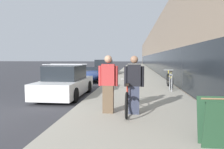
{
  "coord_description": "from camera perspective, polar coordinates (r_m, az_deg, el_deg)",
  "views": [
    {
      "loc": [
        5.23,
        -4.61,
        1.76
      ],
      "look_at": [
        3.18,
        13.27,
        0.3
      ],
      "focal_mm": 32.0,
      "sensor_mm": 36.0,
      "label": 1
    }
  ],
  "objects": [
    {
      "name": "sidewalk_slab",
      "position": [
        25.67,
        6.95,
        0.84
      ],
      "size": [
        4.34,
        70.0,
        0.15
      ],
      "color": "#A39E8E",
      "rests_on": "ground"
    },
    {
      "name": "storefront_facade",
      "position": [
        34.44,
        19.06,
        6.44
      ],
      "size": [
        10.01,
        70.0,
        5.99
      ],
      "color": "gray",
      "rests_on": "ground"
    },
    {
      "name": "tandem_bicycle",
      "position": [
        6.2,
        4.5,
        -6.77
      ],
      "size": [
        0.52,
        2.46,
        0.92
      ],
      "color": "black",
      "rests_on": "sidewalk_slab"
    },
    {
      "name": "person_rider",
      "position": [
        5.83,
        6.3,
        -2.93
      ],
      "size": [
        0.57,
        0.22,
        1.69
      ],
      "color": "#33384C",
      "rests_on": "sidewalk_slab"
    },
    {
      "name": "person_bystander",
      "position": [
        5.89,
        -1.09,
        -2.75
      ],
      "size": [
        0.58,
        0.23,
        1.7
      ],
      "color": "brown",
      "rests_on": "sidewalk_slab"
    },
    {
      "name": "bike_rack_hoop",
      "position": [
        10.35,
        16.47,
        -1.66
      ],
      "size": [
        0.05,
        0.6,
        0.84
      ],
      "color": "gray",
      "rests_on": "sidewalk_slab"
    },
    {
      "name": "cruiser_bike_nearest",
      "position": [
        11.43,
        16.15,
        -1.62
      ],
      "size": [
        0.52,
        1.85,
        0.96
      ],
      "color": "black",
      "rests_on": "sidewalk_slab"
    },
    {
      "name": "sandwich_board_sign",
      "position": [
        4.2,
        27.65,
        -12.0
      ],
      "size": [
        0.56,
        0.56,
        0.9
      ],
      "color": "#23472D",
      "rests_on": "sidewalk_slab"
    },
    {
      "name": "parked_sedan_curbside",
      "position": [
        9.45,
        -13.08,
        -2.25
      ],
      "size": [
        1.8,
        4.01,
        1.5
      ],
      "color": "white",
      "rests_on": "ground"
    },
    {
      "name": "vintage_roadster_curbside",
      "position": [
        15.01,
        -5.55,
        -0.28
      ],
      "size": [
        1.85,
        3.88,
        1.09
      ],
      "color": "navy",
      "rests_on": "ground"
    },
    {
      "name": "parked_sedan_far",
      "position": [
        21.07,
        -2.32,
        1.83
      ],
      "size": [
        1.94,
        4.3,
        1.62
      ],
      "color": "black",
      "rests_on": "ground"
    }
  ]
}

